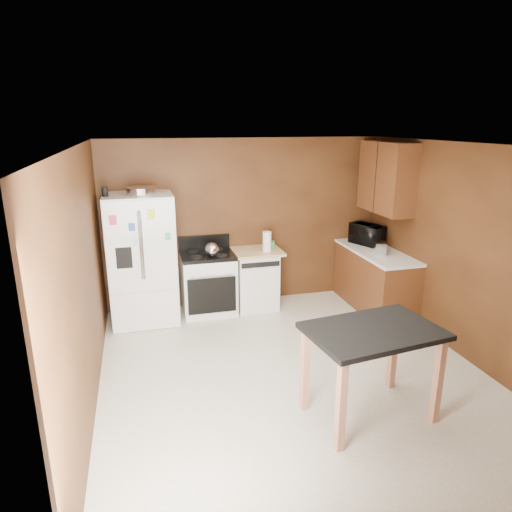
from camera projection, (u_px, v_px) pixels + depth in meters
name	position (u px, v px, depth m)	size (l,w,h in m)	color
floor	(292.00, 371.00, 5.18)	(4.50, 4.50, 0.00)	silver
ceiling	(297.00, 145.00, 4.47)	(4.50, 4.50, 0.00)	white
wall_back	(245.00, 223.00, 6.91)	(4.20, 4.20, 0.00)	#553216
wall_front	(419.00, 378.00, 2.74)	(4.20, 4.20, 0.00)	#553216
wall_left	(84.00, 284.00, 4.31)	(4.50, 4.50, 0.00)	#553216
wall_right	(464.00, 253.00, 5.33)	(4.50, 4.50, 0.00)	#553216
roasting_pan	(141.00, 191.00, 5.97)	(0.39, 0.39, 0.10)	silver
pen_cup	(105.00, 192.00, 5.82)	(0.08, 0.08, 0.12)	black
kettle	(212.00, 250.00, 6.38)	(0.20, 0.20, 0.20)	silver
paper_towel	(267.00, 242.00, 6.66)	(0.13, 0.13, 0.29)	white
green_canister	(271.00, 245.00, 6.86)	(0.10, 0.10, 0.11)	#44B068
toaster	(380.00, 248.00, 6.52)	(0.15, 0.24, 0.17)	silver
microwave	(367.00, 235.00, 7.02)	(0.51, 0.35, 0.28)	black
refrigerator	(142.00, 259.00, 6.27)	(0.90, 0.80, 1.80)	white
gas_range	(208.00, 282.00, 6.68)	(0.76, 0.68, 1.10)	white
dishwasher	(255.00, 278.00, 6.88)	(0.78, 0.63, 0.89)	white
right_cabinets	(378.00, 249.00, 6.74)	(0.63, 1.58, 2.45)	brown
island	(372.00, 343.00, 4.20)	(1.29, 0.94, 0.91)	black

